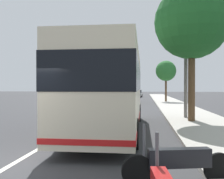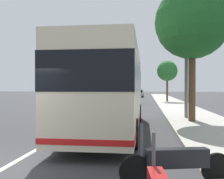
% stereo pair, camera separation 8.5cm
% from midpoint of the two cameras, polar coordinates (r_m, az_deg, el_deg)
% --- Properties ---
extents(ground_plane, '(220.00, 220.00, 0.00)m').
position_cam_midpoint_polar(ground_plane, '(7.55, -21.22, -14.96)').
color(ground_plane, '#38383A').
extents(sidewalk_curb, '(110.00, 3.60, 0.14)m').
position_cam_midpoint_polar(sidewalk_curb, '(16.80, 17.67, -6.15)').
color(sidewalk_curb, '#B2ADA3').
rests_on(sidewalk_curb, ground).
extents(lane_divider_line, '(110.00, 0.16, 0.01)m').
position_cam_midpoint_polar(lane_divider_line, '(16.88, -4.78, -6.31)').
color(lane_divider_line, silver).
rests_on(lane_divider_line, ground).
extents(coach_bus, '(10.82, 2.69, 3.59)m').
position_cam_midpoint_polar(coach_bus, '(11.98, -0.42, 0.55)').
color(coach_bus, beige).
rests_on(coach_bus, ground).
extents(motorcycle_angled, '(0.61, 2.32, 1.28)m').
position_cam_midpoint_polar(motorcycle_angled, '(5.64, 13.92, -15.13)').
color(motorcycle_angled, black).
rests_on(motorcycle_angled, ground).
extents(car_behind_bus, '(4.20, 1.98, 1.46)m').
position_cam_midpoint_polar(car_behind_bus, '(33.16, -1.85, -1.75)').
color(car_behind_bus, gold).
rests_on(car_behind_bus, ground).
extents(car_far_distant, '(4.03, 2.05, 1.49)m').
position_cam_midpoint_polar(car_far_distant, '(52.83, 5.48, -0.90)').
color(car_far_distant, gray).
rests_on(car_far_distant, ground).
extents(car_oncoming, '(4.17, 2.17, 1.45)m').
position_cam_midpoint_polar(car_oncoming, '(33.00, 3.67, -1.78)').
color(car_oncoming, gold).
rests_on(car_oncoming, ground).
extents(car_ahead_same_lane, '(4.15, 2.11, 1.49)m').
position_cam_midpoint_polar(car_ahead_same_lane, '(44.60, -0.57, -1.16)').
color(car_ahead_same_lane, silver).
rests_on(car_ahead_same_lane, ground).
extents(roadside_tree_mid_block, '(4.10, 4.10, 7.67)m').
position_cam_midpoint_polar(roadside_tree_mid_block, '(15.53, 16.83, 13.82)').
color(roadside_tree_mid_block, brown).
rests_on(roadside_tree_mid_block, ground).
extents(roadside_tree_far_block, '(2.66, 2.66, 5.48)m').
position_cam_midpoint_polar(roadside_tree_far_block, '(34.93, 11.61, 3.96)').
color(roadside_tree_far_block, brown).
rests_on(roadside_tree_far_block, ground).
extents(utility_pole, '(0.21, 0.21, 6.03)m').
position_cam_midpoint_polar(utility_pole, '(16.79, 15.65, 3.92)').
color(utility_pole, slate).
rests_on(utility_pole, ground).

